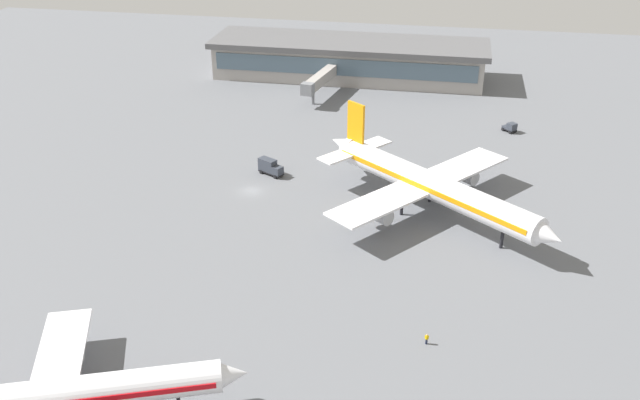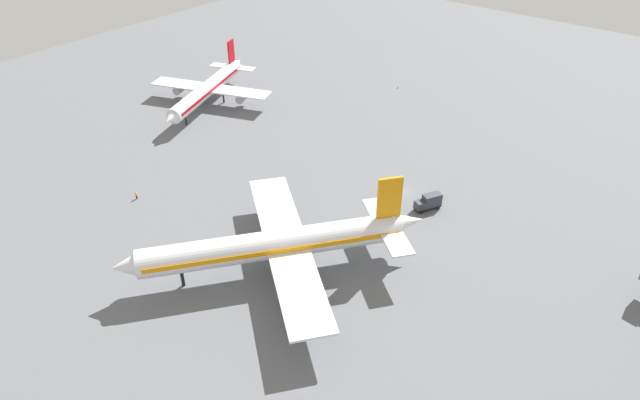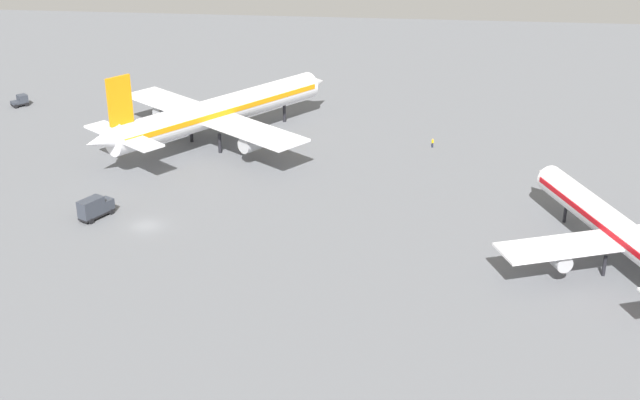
{
  "view_description": "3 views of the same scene",
  "coord_description": "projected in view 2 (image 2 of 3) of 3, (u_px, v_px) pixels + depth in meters",
  "views": [
    {
      "loc": [
        -36.91,
        121.61,
        63.32
      ],
      "look_at": [
        -16.01,
        11.13,
        5.14
      ],
      "focal_mm": 39.81,
      "sensor_mm": 36.0,
      "label": 1
    },
    {
      "loc": [
        -88.64,
        -49.24,
        66.04
      ],
      "look_at": [
        -17.13,
        7.93,
        3.48
      ],
      "focal_mm": 31.29,
      "sensor_mm": 36.0,
      "label": 2
    },
    {
      "loc": [
        107.95,
        36.75,
        53.94
      ],
      "look_at": [
        -4.51,
        24.76,
        3.25
      ],
      "focal_mm": 47.96,
      "sensor_mm": 36.0,
      "label": 3
    }
  ],
  "objects": [
    {
      "name": "ground",
      "position": [
        398.0,
        191.0,
        119.8
      ],
      "size": [
        288.0,
        288.0,
        0.0
      ],
      "primitive_type": "plane",
      "color": "slate"
    },
    {
      "name": "airplane_at_gate",
      "position": [
        277.0,
        244.0,
        95.37
      ],
      "size": [
        45.53,
        38.94,
        16.49
      ],
      "rotation": [
        0.0,
        0.0,
        2.48
      ],
      "color": "white",
      "rests_on": "ground"
    },
    {
      "name": "airplane_taxiing",
      "position": [
        208.0,
        89.0,
        153.62
      ],
      "size": [
        41.67,
        34.35,
        13.19
      ],
      "rotation": [
        0.0,
        0.0,
        3.5
      ],
      "color": "white",
      "rests_on": "ground"
    },
    {
      "name": "catering_truck",
      "position": [
        429.0,
        202.0,
        113.48
      ],
      "size": [
        5.83,
        4.31,
        3.3
      ],
      "rotation": [
        0.0,
        0.0,
        2.65
      ],
      "color": "black",
      "rests_on": "ground"
    },
    {
      "name": "ground_crew_worker",
      "position": [
        136.0,
        195.0,
        116.98
      ],
      "size": [
        0.58,
        0.41,
        1.67
      ],
      "rotation": [
        0.0,
        0.0,
        4.63
      ],
      "color": "#1E2338",
      "rests_on": "ground"
    },
    {
      "name": "safety_cone_near_gate",
      "position": [
        398.0,
        87.0,
        165.69
      ],
      "size": [
        0.44,
        0.44,
        0.6
      ],
      "primitive_type": "cone",
      "color": "#EA590C",
      "rests_on": "ground"
    }
  ]
}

